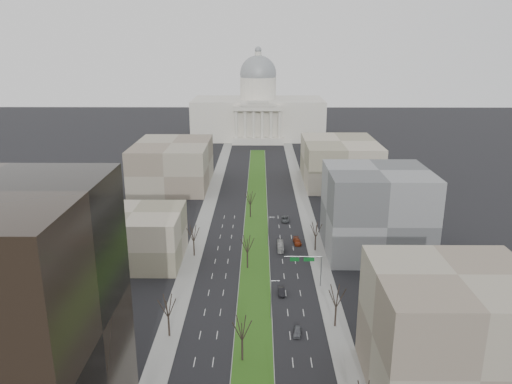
# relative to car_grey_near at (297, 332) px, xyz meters

# --- Properties ---
(ground) EXTENTS (600.00, 600.00, 0.00)m
(ground) POSITION_rel_car_grey_near_xyz_m (-9.02, 71.14, -0.68)
(ground) COLOR black
(ground) RESTS_ON ground
(median) EXTENTS (8.00, 222.03, 0.20)m
(median) POSITION_rel_car_grey_near_xyz_m (-9.02, 70.12, -0.58)
(median) COLOR #999993
(median) RESTS_ON ground
(sidewalk_left) EXTENTS (5.00, 330.00, 0.15)m
(sidewalk_left) POSITION_rel_car_grey_near_xyz_m (-26.52, 46.14, -0.61)
(sidewalk_left) COLOR gray
(sidewalk_left) RESTS_ON ground
(sidewalk_right) EXTENTS (5.00, 330.00, 0.15)m
(sidewalk_right) POSITION_rel_car_grey_near_xyz_m (8.48, 46.14, -0.61)
(sidewalk_right) COLOR gray
(sidewalk_right) RESTS_ON ground
(capitol) EXTENTS (80.00, 46.00, 55.00)m
(capitol) POSITION_rel_car_grey_near_xyz_m (-9.02, 220.72, 15.62)
(capitol) COLOR beige
(capitol) RESTS_ON ground
(building_beige_left) EXTENTS (26.00, 22.00, 14.00)m
(building_beige_left) POSITION_rel_car_grey_near_xyz_m (-42.02, 36.14, 6.32)
(building_beige_left) COLOR gray
(building_beige_left) RESTS_ON ground
(building_tan_right) EXTENTS (26.00, 24.00, 22.00)m
(building_tan_right) POSITION_rel_car_grey_near_xyz_m (23.98, -16.86, 10.32)
(building_tan_right) COLOR gray
(building_tan_right) RESTS_ON ground
(building_grey_right) EXTENTS (28.00, 26.00, 24.00)m
(building_grey_right) POSITION_rel_car_grey_near_xyz_m (24.98, 43.14, 11.32)
(building_grey_right) COLOR #595B5E
(building_grey_right) RESTS_ON ground
(building_far_left) EXTENTS (30.00, 40.00, 18.00)m
(building_far_left) POSITION_rel_car_grey_near_xyz_m (-44.02, 111.14, 8.32)
(building_far_left) COLOR gray
(building_far_left) RESTS_ON ground
(building_far_right) EXTENTS (30.00, 40.00, 18.00)m
(building_far_right) POSITION_rel_car_grey_near_xyz_m (25.98, 116.14, 8.32)
(building_far_right) COLOR gray
(building_far_right) RESTS_ON ground
(tree_left_mid) EXTENTS (5.40, 5.40, 9.72)m
(tree_left_mid) POSITION_rel_car_grey_near_xyz_m (-26.22, -0.86, 6.32)
(tree_left_mid) COLOR black
(tree_left_mid) RESTS_ON ground
(tree_left_far) EXTENTS (5.28, 5.28, 9.50)m
(tree_left_far) POSITION_rel_car_grey_near_xyz_m (-26.22, 39.14, 6.16)
(tree_left_far) COLOR black
(tree_left_far) RESTS_ON ground
(tree_right_mid) EXTENTS (5.52, 5.52, 9.94)m
(tree_right_mid) POSITION_rel_car_grey_near_xyz_m (8.18, 3.14, 6.47)
(tree_right_mid) COLOR black
(tree_right_mid) RESTS_ON ground
(tree_right_far) EXTENTS (5.04, 5.04, 9.07)m
(tree_right_far) POSITION_rel_car_grey_near_xyz_m (8.18, 43.14, 5.85)
(tree_right_far) COLOR black
(tree_right_far) RESTS_ON ground
(tree_median_a) EXTENTS (5.40, 5.40, 9.72)m
(tree_median_a) POSITION_rel_car_grey_near_xyz_m (-11.02, -8.86, 6.32)
(tree_median_a) COLOR black
(tree_median_a) RESTS_ON ground
(tree_median_b) EXTENTS (5.40, 5.40, 9.72)m
(tree_median_b) POSITION_rel_car_grey_near_xyz_m (-11.02, 31.14, 6.32)
(tree_median_b) COLOR black
(tree_median_b) RESTS_ON ground
(tree_median_c) EXTENTS (5.40, 5.40, 9.72)m
(tree_median_c) POSITION_rel_car_grey_near_xyz_m (-11.02, 71.14, 6.32)
(tree_median_c) COLOR black
(tree_median_c) RESTS_ON ground
(streetlamp_median_b) EXTENTS (1.90, 0.20, 9.16)m
(streetlamp_median_b) POSITION_rel_car_grey_near_xyz_m (-5.26, 6.14, 4.13)
(streetlamp_median_b) COLOR gray
(streetlamp_median_b) RESTS_ON ground
(streetlamp_median_c) EXTENTS (1.90, 0.20, 9.16)m
(streetlamp_median_c) POSITION_rel_car_grey_near_xyz_m (-5.26, 46.14, 4.13)
(streetlamp_median_c) COLOR gray
(streetlamp_median_c) RESTS_ON ground
(mast_arm_signs) EXTENTS (9.12, 0.24, 8.09)m
(mast_arm_signs) POSITION_rel_car_grey_near_xyz_m (4.47, 21.16, 5.43)
(mast_arm_signs) COLOR gray
(mast_arm_signs) RESTS_ON ground
(car_grey_near) EXTENTS (2.18, 4.19, 1.36)m
(car_grey_near) POSITION_rel_car_grey_near_xyz_m (0.00, 0.00, 0.00)
(car_grey_near) COLOR #575A60
(car_grey_near) RESTS_ON ground
(car_black) EXTENTS (1.59, 4.37, 1.43)m
(car_black) POSITION_rel_car_grey_near_xyz_m (-2.56, 17.13, 0.04)
(car_black) COLOR black
(car_black) RESTS_ON ground
(car_red) EXTENTS (2.49, 5.24, 1.48)m
(car_red) POSITION_rel_car_grey_near_xyz_m (3.34, 48.17, 0.06)
(car_red) COLOR maroon
(car_red) RESTS_ON ground
(car_grey_far) EXTENTS (2.51, 5.30, 1.46)m
(car_grey_far) POSITION_rel_car_grey_near_xyz_m (0.75, 67.65, 0.05)
(car_grey_far) COLOR #45484C
(car_grey_far) RESTS_ON ground
(box_van) EXTENTS (1.78, 7.30, 2.03)m
(box_van) POSITION_rel_car_grey_near_xyz_m (-1.79, 43.86, 0.33)
(box_van) COLOR #B9B9B9
(box_van) RESTS_ON ground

